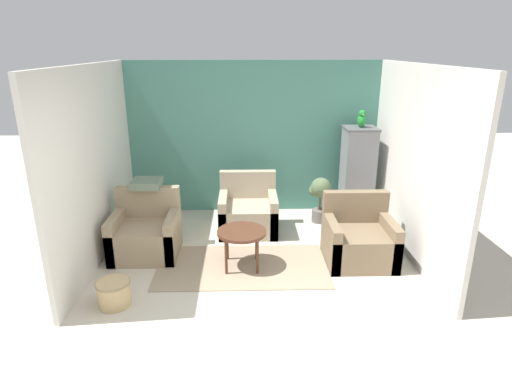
# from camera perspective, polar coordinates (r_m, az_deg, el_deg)

# --- Properties ---
(ground_plane) EXTENTS (20.00, 20.00, 0.00)m
(ground_plane) POSITION_cam_1_polar(r_m,az_deg,el_deg) (4.60, 0.58, -17.12)
(ground_plane) COLOR beige
(ground_plane) RESTS_ON ground
(wall_back_accent) EXTENTS (4.21, 0.06, 2.51)m
(wall_back_accent) POSITION_cam_1_polar(r_m,az_deg,el_deg) (7.16, -0.37, 7.15)
(wall_back_accent) COLOR #4C897A
(wall_back_accent) RESTS_ON ground_plane
(wall_left) EXTENTS (0.06, 3.25, 2.51)m
(wall_left) POSITION_cam_1_polar(r_m,az_deg,el_deg) (5.87, -20.73, 3.29)
(wall_left) COLOR silver
(wall_left) RESTS_ON ground_plane
(wall_right) EXTENTS (0.06, 3.25, 2.51)m
(wall_right) POSITION_cam_1_polar(r_m,az_deg,el_deg) (5.97, 20.37, 3.59)
(wall_right) COLOR silver
(wall_right) RESTS_ON ground_plane
(area_rug) EXTENTS (2.19, 1.18, 0.01)m
(area_rug) POSITION_cam_1_polar(r_m,az_deg,el_deg) (5.62, -1.87, -9.85)
(area_rug) COLOR gray
(area_rug) RESTS_ON ground_plane
(coffee_table) EXTENTS (0.62, 0.62, 0.51)m
(coffee_table) POSITION_cam_1_polar(r_m,az_deg,el_deg) (5.42, -1.92, -5.70)
(coffee_table) COLOR #512D1E
(coffee_table) RESTS_ON ground_plane
(armchair_left) EXTENTS (0.87, 0.80, 0.87)m
(armchair_left) POSITION_cam_1_polar(r_m,az_deg,el_deg) (6.02, -14.46, -5.47)
(armchair_left) COLOR #9E896B
(armchair_left) RESTS_ON ground_plane
(armchair_right) EXTENTS (0.87, 0.80, 0.87)m
(armchair_right) POSITION_cam_1_polar(r_m,az_deg,el_deg) (5.81, 13.53, -6.30)
(armchair_right) COLOR #7A664C
(armchair_right) RESTS_ON ground_plane
(armchair_middle) EXTENTS (0.87, 0.80, 0.87)m
(armchair_middle) POSITION_cam_1_polar(r_m,az_deg,el_deg) (6.56, -1.06, -2.79)
(armchair_middle) COLOR tan
(armchair_middle) RESTS_ON ground_plane
(birdcage) EXTENTS (0.50, 0.50, 1.52)m
(birdcage) POSITION_cam_1_polar(r_m,az_deg,el_deg) (7.05, 13.34, 2.38)
(birdcage) COLOR #555559
(birdcage) RESTS_ON ground_plane
(parrot) EXTENTS (0.13, 0.23, 0.27)m
(parrot) POSITION_cam_1_polar(r_m,az_deg,el_deg) (6.86, 13.88, 9.40)
(parrot) COLOR #1E842D
(parrot) RESTS_ON birdcage
(potted_plant) EXTENTS (0.36, 0.33, 0.74)m
(potted_plant) POSITION_cam_1_polar(r_m,az_deg,el_deg) (6.90, 8.57, -0.32)
(potted_plant) COLOR #66605B
(potted_plant) RESTS_ON ground_plane
(wicker_basket) EXTENTS (0.37, 0.37, 0.29)m
(wicker_basket) POSITION_cam_1_polar(r_m,az_deg,el_deg) (5.05, -18.43, -12.59)
(wicker_basket) COLOR tan
(wicker_basket) RESTS_ON ground_plane
(throw_pillow) EXTENTS (0.39, 0.39, 0.10)m
(throw_pillow) POSITION_cam_1_polar(r_m,az_deg,el_deg) (6.06, -14.36, 1.14)
(throw_pillow) COLOR slate
(throw_pillow) RESTS_ON armchair_left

